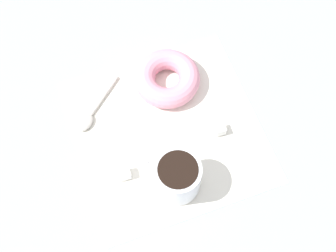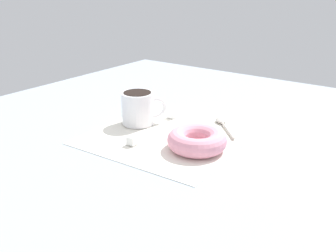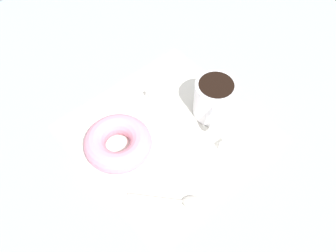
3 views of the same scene
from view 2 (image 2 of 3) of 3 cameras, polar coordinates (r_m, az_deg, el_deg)
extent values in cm
cube|color=#99A8B7|center=(83.88, 2.39, -1.90)|extent=(120.00, 120.00, 2.00)
cube|color=white|center=(82.61, 0.00, -1.39)|extent=(33.25, 33.25, 0.30)
cylinder|color=white|center=(88.07, -4.63, 2.74)|extent=(7.63, 7.63, 7.52)
cylinder|color=black|center=(86.99, -4.70, 4.96)|extent=(6.43, 6.43, 0.60)
torus|color=white|center=(88.36, -1.88, 2.86)|extent=(4.32, 4.18, 5.11)
torus|color=pink|center=(75.05, 4.44, -2.17)|extent=(12.04, 12.04, 3.84)
ellipsoid|color=#B7B2A8|center=(90.42, 8.04, 0.87)|extent=(4.21, 4.27, 0.90)
cylinder|color=#B7B2A8|center=(85.17, 9.05, -0.63)|extent=(7.16, 7.61, 0.56)
cube|color=white|center=(77.65, -5.48, -2.18)|extent=(1.83, 1.83, 1.83)
cube|color=white|center=(92.48, 0.60, 1.90)|extent=(1.93, 1.93, 1.93)
camera|label=1|loc=(1.14, -13.94, 43.83)|focal=50.00mm
camera|label=3|loc=(0.98, 28.21, 34.34)|focal=40.00mm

